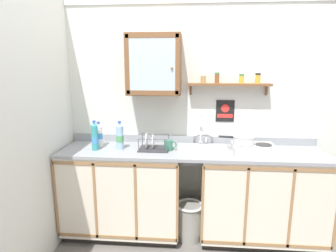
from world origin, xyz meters
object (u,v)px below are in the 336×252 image
sink (203,149)px  bottle_water_blue_2 (120,137)px  warning_sign (225,111)px  dish_rack (153,146)px  hot_plate_stove (254,148)px  bottle_detergent_teal_0 (95,137)px  wall_cabinet (154,65)px  mug (169,145)px  bottle_opaque_white_1 (99,135)px  trash_bin (190,221)px  saucepan (243,139)px

sink → bottle_water_blue_2: sink is taller
bottle_water_blue_2 → warning_sign: bearing=15.6°
sink → dish_rack: size_ratio=1.65×
hot_plate_stove → bottle_detergent_teal_0: 1.58m
sink → wall_cabinet: size_ratio=0.82×
sink → mug: (-0.34, -0.06, 0.05)m
bottle_opaque_white_1 → trash_bin: bottle_opaque_white_1 is taller
hot_plate_stove → bottle_water_blue_2: bearing=-178.9°
bottle_water_blue_2 → dish_rack: (0.33, 0.02, -0.10)m
hot_plate_stove → trash_bin: (-0.62, -0.06, -0.78)m
hot_plate_stove → mug: bearing=-178.6°
dish_rack → sink: bearing=5.1°
bottle_water_blue_2 → saucepan: bearing=2.3°
warning_sign → trash_bin: size_ratio=0.58×
bottle_water_blue_2 → warning_sign: (1.07, 0.30, 0.23)m
bottle_water_blue_2 → dish_rack: bottle_water_blue_2 is taller
trash_bin → dish_rack: bearing=172.1°
sink → bottle_water_blue_2: size_ratio=1.71×
sink → bottle_opaque_white_1: (-1.08, 0.01, 0.12)m
hot_plate_stove → bottle_detergent_teal_0: bottle_detergent_teal_0 is taller
sink → saucepan: (0.39, -0.02, 0.11)m
trash_bin → warning_sign: bearing=42.8°
mug → wall_cabinet: bearing=134.9°
sink → saucepan: size_ratio=1.40×
bottle_detergent_teal_0 → mug: bearing=3.7°
bottle_detergent_teal_0 → warning_sign: warning_sign is taller
sink → warning_sign: warning_sign is taller
saucepan → wall_cabinet: wall_cabinet is taller
dish_rack → trash_bin: 0.87m
mug → trash_bin: (0.22, -0.04, -0.80)m
sink → warning_sign: bearing=44.6°
hot_plate_stove → dish_rack: size_ratio=1.35×
saucepan → bottle_water_blue_2: (-1.23, -0.05, 0.02)m
saucepan → bottle_detergent_teal_0: bottle_detergent_teal_0 is taller
bottle_opaque_white_1 → trash_bin: size_ratio=0.67×
bottle_water_blue_2 → wall_cabinet: wall_cabinet is taller
saucepan → bottle_detergent_teal_0: bearing=-176.4°
saucepan → bottle_water_blue_2: size_ratio=1.22×
bottle_opaque_white_1 → dish_rack: size_ratio=0.89×
dish_rack → trash_bin: size_ratio=0.76×
bottle_detergent_teal_0 → trash_bin: size_ratio=0.76×
hot_plate_stove → trash_bin: 1.00m
bottle_water_blue_2 → warning_sign: size_ratio=1.26×
sink → bottle_detergent_teal_0: (-1.08, -0.11, 0.13)m
bottle_opaque_white_1 → saucepan: bearing=-0.9°
dish_rack → saucepan: bearing=1.7°
bottle_detergent_teal_0 → trash_bin: bottle_detergent_teal_0 is taller
bottle_water_blue_2 → wall_cabinet: (0.33, 0.17, 0.71)m
bottle_detergent_teal_0 → wall_cabinet: 0.93m
sink → bottle_opaque_white_1: sink is taller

